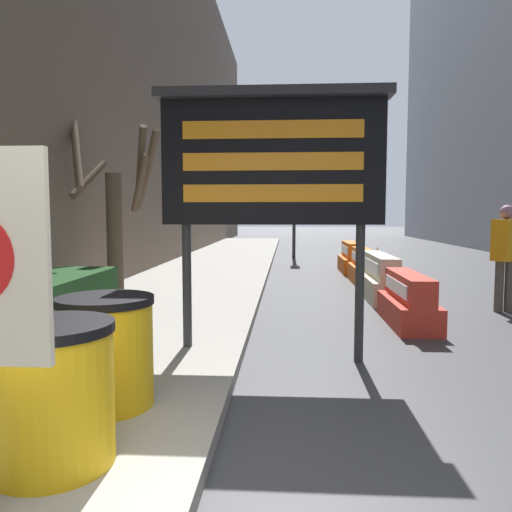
{
  "coord_description": "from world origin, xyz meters",
  "views": [
    {
      "loc": [
        0.49,
        -2.1,
        1.63
      ],
      "look_at": [
        -0.13,
        7.68,
        0.79
      ],
      "focal_mm": 35.0,
      "sensor_mm": 36.0,
      "label": 1
    }
  ],
  "objects": [
    {
      "name": "building_left_facade",
      "position": [
        -3.42,
        9.8,
        6.23
      ],
      "size": [
        0.4,
        50.4,
        12.46
      ],
      "color": "brown",
      "rests_on": "ground_plane"
    },
    {
      "name": "hedge_strip",
      "position": [
        -2.62,
        3.14,
        0.47
      ],
      "size": [
        0.9,
        4.8,
        0.66
      ],
      "color": "#1E421E",
      "rests_on": "sidewalk_left"
    },
    {
      "name": "bare_tree",
      "position": [
        -2.49,
        6.46,
        1.71
      ],
      "size": [
        1.74,
        1.83,
        3.2
      ],
      "color": "#4C3D2D",
      "rests_on": "sidewalk_left"
    },
    {
      "name": "barrel_drum_foreground",
      "position": [
        -0.9,
        0.67,
        0.57
      ],
      "size": [
        0.74,
        0.74,
        0.86
      ],
      "color": "yellow",
      "rests_on": "sidewalk_left"
    },
    {
      "name": "barrel_drum_middle",
      "position": [
        -0.91,
        1.59,
        0.57
      ],
      "size": [
        0.74,
        0.74,
        0.86
      ],
      "color": "yellow",
      "rests_on": "sidewalk_left"
    },
    {
      "name": "message_board",
      "position": [
        0.33,
        3.34,
        2.2
      ],
      "size": [
        2.51,
        0.36,
        2.95
      ],
      "color": "#28282B",
      "rests_on": "ground_plane"
    },
    {
      "name": "jersey_barrier_red_striped",
      "position": [
        2.26,
        5.25,
        0.33
      ],
      "size": [
        0.59,
        1.72,
        0.76
      ],
      "color": "red",
      "rests_on": "ground_plane"
    },
    {
      "name": "jersey_barrier_cream",
      "position": [
        2.26,
        7.55,
        0.37
      ],
      "size": [
        0.6,
        2.12,
        0.85
      ],
      "color": "beige",
      "rests_on": "ground_plane"
    },
    {
      "name": "jersey_barrier_orange_near",
      "position": [
        2.26,
        9.69,
        0.36
      ],
      "size": [
        0.51,
        1.74,
        0.81
      ],
      "color": "orange",
      "rests_on": "ground_plane"
    },
    {
      "name": "jersey_barrier_orange_far",
      "position": [
        2.26,
        11.8,
        0.37
      ],
      "size": [
        0.59,
        1.78,
        0.84
      ],
      "color": "orange",
      "rests_on": "ground_plane"
    },
    {
      "name": "traffic_cone_near",
      "position": [
        2.37,
        13.91,
        0.32
      ],
      "size": [
        0.36,
        0.36,
        0.65
      ],
      "color": "black",
      "rests_on": "ground_plane"
    },
    {
      "name": "traffic_cone_mid",
      "position": [
        3.2,
        13.04,
        0.31
      ],
      "size": [
        0.36,
        0.36,
        0.64
      ],
      "color": "black",
      "rests_on": "ground_plane"
    },
    {
      "name": "traffic_light_near_curb",
      "position": [
        0.73,
        15.92,
        2.82
      ],
      "size": [
        0.28,
        0.44,
        3.89
      ],
      "color": "#2D2D30",
      "rests_on": "ground_plane"
    },
    {
      "name": "pedestrian_worker",
      "position": [
        4.07,
        6.31,
        1.05
      ],
      "size": [
        0.54,
        0.51,
        1.77
      ],
      "rotation": [
        0.0,
        0.0,
        0.7
      ],
      "color": "#514C42",
      "rests_on": "ground_plane"
    }
  ]
}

